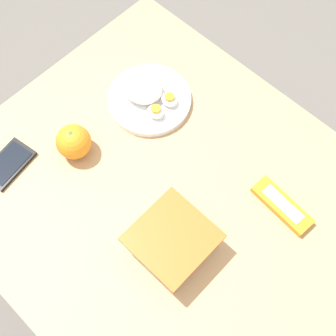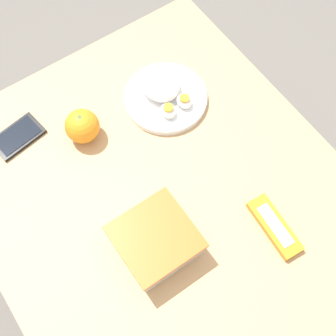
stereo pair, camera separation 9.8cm
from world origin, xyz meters
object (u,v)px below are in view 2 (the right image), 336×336
Objects in this scene: food_container at (156,242)px; cell_phone at (18,136)px; orange_fruit at (82,126)px; candy_bar at (275,226)px; rice_plate at (165,94)px.

cell_phone is (0.44, 0.13, -0.03)m from food_container.
food_container reaches higher than cell_phone.
orange_fruit is 0.18m from cell_phone.
candy_bar is (-0.12, -0.25, -0.02)m from food_container.
orange_fruit reaches higher than cell_phone.
candy_bar reaches higher than cell_phone.
rice_plate is (0.32, -0.25, -0.01)m from food_container.
rice_plate is (-0.03, -0.23, -0.02)m from orange_fruit.
food_container is at bearing 177.56° from orange_fruit.
candy_bar is 1.16× the size of cell_phone.
food_container is 0.28m from candy_bar.
candy_bar is (-0.45, -0.00, -0.01)m from rice_plate.
food_container reaches higher than candy_bar.
candy_bar is at bearing -153.21° from orange_fruit.
candy_bar is at bearing -145.71° from cell_phone.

